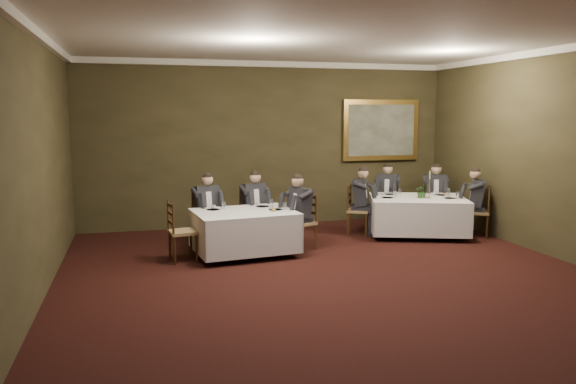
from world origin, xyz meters
name	(u,v)px	position (x,y,z in m)	size (l,w,h in m)	color
ground	(353,294)	(0.00, 0.00, 0.00)	(10.00, 10.00, 0.00)	black
ceiling	(358,27)	(0.00, 0.00, 3.50)	(8.00, 10.00, 0.10)	silver
back_wall	(268,144)	(0.00, 5.00, 1.75)	(8.00, 0.10, 3.50)	#312D18
left_wall	(22,174)	(-4.00, 0.00, 1.75)	(0.10, 10.00, 3.50)	#312D18
crown_molding	(358,32)	(0.00, 0.00, 3.44)	(8.00, 10.00, 0.12)	white
table_main	(418,213)	(2.60, 3.11, 0.45)	(2.23, 1.96, 0.67)	black
table_second	(244,229)	(-1.02, 2.48, 0.45)	(1.83, 1.47, 0.67)	black
chair_main_backleft	(387,212)	(2.45, 4.18, 0.28)	(0.60, 0.59, 1.00)	#977B4D
diner_main_backleft	(387,202)	(2.44, 4.17, 0.51)	(0.60, 0.62, 1.35)	black
chair_main_backright	(434,213)	(3.39, 3.84, 0.28)	(0.56, 0.55, 1.00)	#977B4D
diner_main_backright	(435,203)	(3.39, 3.83, 0.51)	(0.55, 0.59, 1.35)	black
chair_main_endleft	(358,220)	(1.49, 3.51, 0.28)	(0.58, 0.59, 1.00)	#977B4D
diner_main_endleft	(358,209)	(1.50, 3.50, 0.51)	(0.61, 0.58, 1.35)	black
chair_main_endright	(478,222)	(3.71, 2.71, 0.28)	(0.59, 0.60, 1.00)	#977B4D
diner_main_endright	(478,211)	(3.70, 2.72, 0.51)	(0.62, 0.60, 1.35)	black
chair_sec_backleft	(206,231)	(-1.57, 3.29, 0.28)	(0.53, 0.52, 1.00)	#977B4D
diner_sec_backleft	(206,219)	(-1.57, 3.28, 0.51)	(0.51, 0.56, 1.35)	black
chair_sec_backright	(254,227)	(-0.67, 3.40, 0.28)	(0.52, 0.50, 1.00)	#977B4D
diner_sec_backright	(254,215)	(-0.66, 3.39, 0.51)	(0.49, 0.55, 1.35)	black
chair_sec_endright	(302,234)	(0.05, 2.61, 0.28)	(0.54, 0.55, 1.00)	#977B4D
diner_sec_endright	(301,221)	(0.03, 2.60, 0.51)	(0.59, 0.54, 1.35)	black
chair_sec_endleft	(182,244)	(-2.08, 2.36, 0.28)	(0.48, 0.50, 1.00)	#977B4D
centerpiece	(422,190)	(2.64, 3.03, 0.91)	(0.27, 0.23, 0.30)	#2D5926
candlestick	(429,188)	(2.77, 2.98, 0.97)	(0.08, 0.08, 0.55)	#B17B36
place_setting_table_main	(392,193)	(2.31, 3.67, 0.80)	(0.33, 0.31, 0.14)	white
place_setting_table_second	(216,207)	(-1.46, 2.81, 0.80)	(0.33, 0.31, 0.14)	white
painting	(381,130)	(2.60, 4.94, 2.04)	(1.81, 0.09, 1.36)	gold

